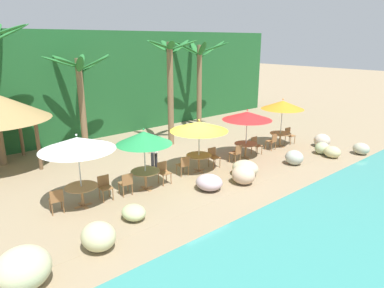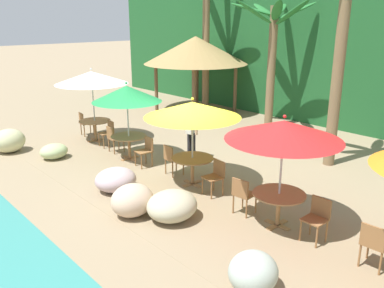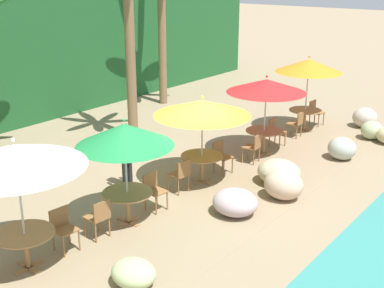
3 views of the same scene
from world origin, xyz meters
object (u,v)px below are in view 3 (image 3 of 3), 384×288
object	(u,v)px
dining_table_orange	(305,113)
chair_red_inland	(254,146)
umbrella_yellow	(202,108)
chair_red_seaward	(275,130)
umbrella_green	(125,135)
umbrella_red	(266,86)
chair_yellow_seaward	(221,155)
chair_orange_inland	(297,122)
chair_green_seaward	(153,189)
dining_table_white	(25,239)
umbrella_orange	(309,66)
chair_green_inland	(99,216)
palm_tree_fourth	(162,10)
dining_table_red	(264,134)
dining_table_green	(127,197)
chair_white_seaward	(63,226)
chair_yellow_inland	(181,174)
chair_orange_seaward	(315,111)
waiter_in_white	(126,151)
palm_tree_third	(129,23)
umbrella_white	(15,156)
dining_table_yellow	(202,160)

from	to	relation	value
dining_table_orange	chair_red_inland	bearing A→B (deg)	-176.26
umbrella_yellow	chair_red_seaward	size ratio (longest dim) A/B	2.83
umbrella_green	umbrella_red	world-z (taller)	umbrella_red
chair_yellow_seaward	chair_orange_inland	world-z (taller)	same
umbrella_red	chair_green_seaward	bearing A→B (deg)	178.75
chair_red_seaward	umbrella_yellow	bearing A→B (deg)	178.72
dining_table_white	umbrella_orange	size ratio (longest dim) A/B	0.42
chair_orange_inland	chair_red_seaward	bearing A→B (deg)	173.00
chair_green_inland	chair_red_seaward	size ratio (longest dim) A/B	1.00
palm_tree_fourth	dining_table_red	bearing A→B (deg)	-113.02
umbrella_green	chair_green_inland	world-z (taller)	umbrella_green
dining_table_green	dining_table_orange	xyz separation A→B (m)	(8.54, -0.01, 0.00)
dining_table_white	chair_white_seaward	world-z (taller)	chair_white_seaward
chair_yellow_inland	chair_red_seaward	distance (m)	4.56
dining_table_white	chair_orange_seaward	size ratio (longest dim) A/B	1.26
waiter_in_white	chair_green_seaward	bearing A→B (deg)	-110.26
chair_red_seaward	dining_table_orange	bearing A→B (deg)	-0.45
umbrella_orange	palm_tree_fourth	distance (m)	6.47
dining_table_white	palm_tree_third	xyz separation A→B (m)	(6.86, 3.95, 3.10)
dining_table_red	umbrella_yellow	bearing A→B (deg)	176.50
umbrella_white	dining_table_orange	xyz separation A→B (m)	(10.98, -0.21, -1.63)
umbrella_yellow	chair_yellow_seaward	bearing A→B (deg)	-0.27
chair_white_seaward	dining_table_orange	world-z (taller)	chair_white_seaward
palm_tree_fourth	waiter_in_white	world-z (taller)	palm_tree_fourth
chair_yellow_seaward	palm_tree_third	world-z (taller)	palm_tree_third
chair_green_seaward	dining_table_yellow	world-z (taller)	chair_green_seaward
umbrella_yellow	dining_table_yellow	distance (m)	1.40
chair_red_inland	dining_table_green	bearing A→B (deg)	176.99
umbrella_orange	palm_tree_third	xyz separation A→B (m)	(-4.13, 4.16, 1.45)
chair_red_seaward	chair_orange_seaward	bearing A→B (deg)	0.32
dining_table_white	chair_green_seaward	distance (m)	3.30
chair_yellow_inland	dining_table_orange	xyz separation A→B (m)	(6.59, -0.10, 0.10)
chair_yellow_seaward	waiter_in_white	world-z (taller)	waiter_in_white
chair_white_seaward	umbrella_orange	size ratio (longest dim) A/B	0.34
chair_yellow_seaward	umbrella_yellow	bearing A→B (deg)	179.73
umbrella_white	dining_table_red	distance (m)	8.27
chair_red_seaward	palm_tree_third	bearing A→B (deg)	116.85
chair_white_seaward	waiter_in_white	size ratio (longest dim) A/B	0.51
chair_green_seaward	waiter_in_white	bearing A→B (deg)	69.74
umbrella_red	dining_table_orange	xyz separation A→B (m)	(2.88, 0.08, -1.48)
chair_red_seaward	dining_table_white	bearing A→B (deg)	178.74
umbrella_green	chair_green_seaward	bearing A→B (deg)	1.21
umbrella_green	dining_table_red	xyz separation A→B (m)	(5.66, -0.09, -1.43)
umbrella_white	chair_yellow_inland	xyz separation A→B (m)	(4.39, -0.11, -1.73)
umbrella_orange	chair_orange_seaward	world-z (taller)	umbrella_orange
chair_red_inland	chair_orange_inland	xyz separation A→B (m)	(2.87, 0.11, 0.00)
dining_table_yellow	chair_orange_seaward	distance (m)	6.59
dining_table_yellow	waiter_in_white	distance (m)	1.97
chair_orange_inland	waiter_in_white	xyz separation A→B (m)	(-6.34, 1.50, 0.47)
umbrella_yellow	dining_table_orange	size ratio (longest dim) A/B	2.23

